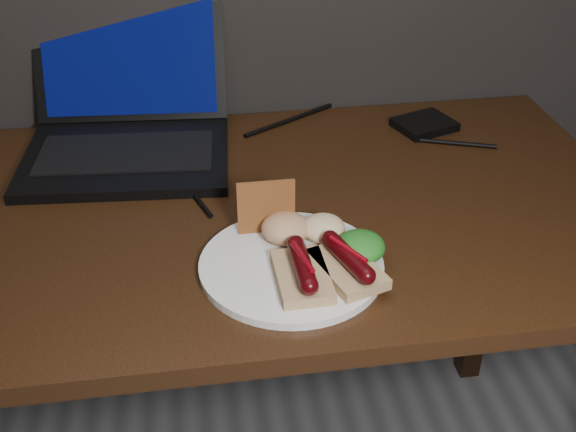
# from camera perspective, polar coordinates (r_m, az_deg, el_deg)

# --- Properties ---
(desk) EXTENTS (1.40, 0.70, 0.75)m
(desk) POSITION_cam_1_polar(r_m,az_deg,el_deg) (1.21, -6.16, -3.06)
(desk) COLOR #38200E
(desk) RESTS_ON ground
(laptop) EXTENTS (0.38, 0.38, 0.25)m
(laptop) POSITION_cam_1_polar(r_m,az_deg,el_deg) (1.35, -12.56, 7.36)
(laptop) COLOR black
(laptop) RESTS_ON desk
(hard_drive) EXTENTS (0.13, 0.12, 0.02)m
(hard_drive) POSITION_cam_1_polar(r_m,az_deg,el_deg) (1.43, 10.73, 7.12)
(hard_drive) COLOR black
(hard_drive) RESTS_ON desk
(desk_cables) EXTENTS (1.01, 0.39, 0.01)m
(desk_cables) POSITION_cam_1_polar(r_m,az_deg,el_deg) (1.30, -6.00, 4.65)
(desk_cables) COLOR black
(desk_cables) RESTS_ON desk
(plate) EXTENTS (0.32, 0.32, 0.01)m
(plate) POSITION_cam_1_polar(r_m,az_deg,el_deg) (1.02, 0.26, -3.93)
(plate) COLOR white
(plate) RESTS_ON desk
(bread_sausage_center) EXTENTS (0.07, 0.12, 0.04)m
(bread_sausage_center) POSITION_cam_1_polar(r_m,az_deg,el_deg) (0.97, 1.12, -4.38)
(bread_sausage_center) COLOR tan
(bread_sausage_center) RESTS_ON plate
(bread_sausage_right) EXTENTS (0.10, 0.13, 0.04)m
(bread_sausage_right) POSITION_cam_1_polar(r_m,az_deg,el_deg) (0.99, 4.72, -3.77)
(bread_sausage_right) COLOR tan
(bread_sausage_right) RESTS_ON plate
(crispbread) EXTENTS (0.09, 0.01, 0.08)m
(crispbread) POSITION_cam_1_polar(r_m,az_deg,el_deg) (1.06, -1.74, 0.72)
(crispbread) COLOR #AC632F
(crispbread) RESTS_ON plate
(salad_greens) EXTENTS (0.07, 0.07, 0.04)m
(salad_greens) POSITION_cam_1_polar(r_m,az_deg,el_deg) (1.02, 5.75, -2.42)
(salad_greens) COLOR #115518
(salad_greens) RESTS_ON plate
(salsa_mound) EXTENTS (0.07, 0.07, 0.04)m
(salsa_mound) POSITION_cam_1_polar(r_m,az_deg,el_deg) (1.05, -0.18, -0.95)
(salsa_mound) COLOR #A12B10
(salsa_mound) RESTS_ON plate
(coleslaw_mound) EXTENTS (0.06, 0.06, 0.04)m
(coleslaw_mound) POSITION_cam_1_polar(r_m,az_deg,el_deg) (1.05, 2.81, -0.95)
(coleslaw_mound) COLOR silver
(coleslaw_mound) RESTS_ON plate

